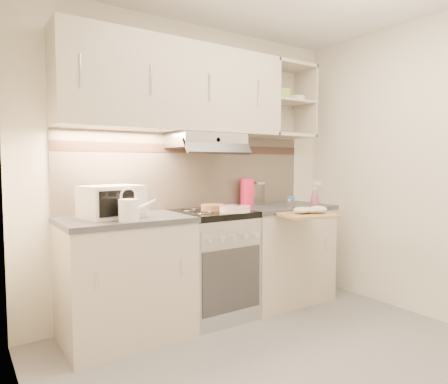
{
  "coord_description": "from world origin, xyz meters",
  "views": [
    {
      "loc": [
        -1.76,
        -1.69,
        1.29
      ],
      "look_at": [
        0.02,
        0.95,
        1.06
      ],
      "focal_mm": 32.0,
      "sensor_mm": 36.0,
      "label": 1
    }
  ],
  "objects_px": {
    "watering_can": "(130,209)",
    "microwave": "(112,201)",
    "spray_bottle": "(315,196)",
    "cutting_board": "(307,215)",
    "pink_pitcher": "(247,192)",
    "glass_jar": "(259,193)",
    "plate_stack": "(235,209)",
    "electric_range": "(212,264)"
  },
  "relations": [
    {
      "from": "spray_bottle",
      "to": "cutting_board",
      "type": "distance_m",
      "value": 0.5
    },
    {
      "from": "spray_bottle",
      "to": "watering_can",
      "type": "bearing_deg",
      "value": 176.83
    },
    {
      "from": "microwave",
      "to": "pink_pitcher",
      "type": "distance_m",
      "value": 1.34
    },
    {
      "from": "pink_pitcher",
      "to": "cutting_board",
      "type": "distance_m",
      "value": 0.7
    },
    {
      "from": "plate_stack",
      "to": "cutting_board",
      "type": "relative_size",
      "value": 0.61
    },
    {
      "from": "microwave",
      "to": "spray_bottle",
      "type": "relative_size",
      "value": 1.91
    },
    {
      "from": "microwave",
      "to": "pink_pitcher",
      "type": "height_order",
      "value": "pink_pitcher"
    },
    {
      "from": "plate_stack",
      "to": "pink_pitcher",
      "type": "distance_m",
      "value": 0.55
    },
    {
      "from": "pink_pitcher",
      "to": "spray_bottle",
      "type": "xyz_separation_m",
      "value": [
        0.49,
        -0.39,
        -0.03
      ]
    },
    {
      "from": "glass_jar",
      "to": "cutting_board",
      "type": "relative_size",
      "value": 0.52
    },
    {
      "from": "plate_stack",
      "to": "cutting_board",
      "type": "distance_m",
      "value": 0.59
    },
    {
      "from": "microwave",
      "to": "plate_stack",
      "type": "xyz_separation_m",
      "value": [
        0.94,
        -0.22,
        -0.09
      ]
    },
    {
      "from": "electric_range",
      "to": "spray_bottle",
      "type": "distance_m",
      "value": 1.15
    },
    {
      "from": "microwave",
      "to": "spray_bottle",
      "type": "height_order",
      "value": "spray_bottle"
    },
    {
      "from": "electric_range",
      "to": "cutting_board",
      "type": "relative_size",
      "value": 2.18
    },
    {
      "from": "spray_bottle",
      "to": "microwave",
      "type": "bearing_deg",
      "value": 168.65
    },
    {
      "from": "microwave",
      "to": "glass_jar",
      "type": "height_order",
      "value": "microwave"
    },
    {
      "from": "electric_range",
      "to": "microwave",
      "type": "height_order",
      "value": "microwave"
    },
    {
      "from": "pink_pitcher",
      "to": "glass_jar",
      "type": "relative_size",
      "value": 1.17
    },
    {
      "from": "microwave",
      "to": "pink_pitcher",
      "type": "relative_size",
      "value": 1.84
    },
    {
      "from": "electric_range",
      "to": "spray_bottle",
      "type": "relative_size",
      "value": 3.74
    },
    {
      "from": "watering_can",
      "to": "microwave",
      "type": "bearing_deg",
      "value": 100.3
    },
    {
      "from": "spray_bottle",
      "to": "cutting_board",
      "type": "relative_size",
      "value": 0.58
    },
    {
      "from": "microwave",
      "to": "glass_jar",
      "type": "relative_size",
      "value": 2.16
    },
    {
      "from": "electric_range",
      "to": "microwave",
      "type": "relative_size",
      "value": 1.95
    },
    {
      "from": "electric_range",
      "to": "plate_stack",
      "type": "relative_size",
      "value": 3.58
    },
    {
      "from": "watering_can",
      "to": "pink_pitcher",
      "type": "bearing_deg",
      "value": 19.1
    },
    {
      "from": "watering_can",
      "to": "spray_bottle",
      "type": "relative_size",
      "value": 1.13
    },
    {
      "from": "watering_can",
      "to": "spray_bottle",
      "type": "bearing_deg",
      "value": 2.12
    },
    {
      "from": "pink_pitcher",
      "to": "spray_bottle",
      "type": "distance_m",
      "value": 0.63
    },
    {
      "from": "electric_range",
      "to": "pink_pitcher",
      "type": "relative_size",
      "value": 3.59
    },
    {
      "from": "pink_pitcher",
      "to": "cutting_board",
      "type": "xyz_separation_m",
      "value": [
        0.09,
        -0.68,
        -0.15
      ]
    },
    {
      "from": "electric_range",
      "to": "plate_stack",
      "type": "xyz_separation_m",
      "value": [
        0.11,
        -0.18,
        0.47
      ]
    },
    {
      "from": "electric_range",
      "to": "watering_can",
      "type": "distance_m",
      "value": 0.98
    },
    {
      "from": "microwave",
      "to": "plate_stack",
      "type": "relative_size",
      "value": 1.83
    },
    {
      "from": "electric_range",
      "to": "plate_stack",
      "type": "bearing_deg",
      "value": -59.32
    },
    {
      "from": "microwave",
      "to": "cutting_board",
      "type": "height_order",
      "value": "microwave"
    },
    {
      "from": "glass_jar",
      "to": "cutting_board",
      "type": "bearing_deg",
      "value": -95.18
    },
    {
      "from": "microwave",
      "to": "glass_jar",
      "type": "bearing_deg",
      "value": -5.18
    },
    {
      "from": "watering_can",
      "to": "cutting_board",
      "type": "distance_m",
      "value": 1.42
    },
    {
      "from": "cutting_board",
      "to": "watering_can",
      "type": "bearing_deg",
      "value": -177.58
    },
    {
      "from": "spray_bottle",
      "to": "glass_jar",
      "type": "bearing_deg",
      "value": 125.31
    }
  ]
}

